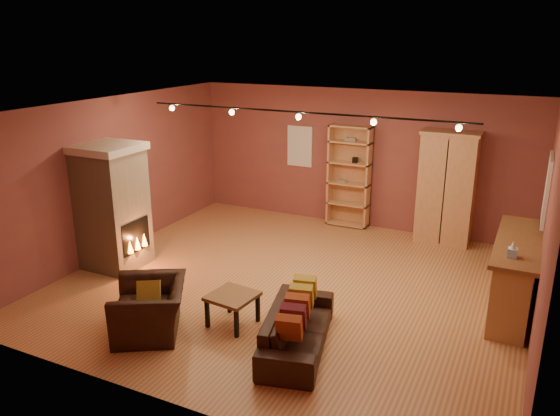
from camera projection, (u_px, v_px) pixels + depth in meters
The scene contains 16 objects.
floor at pixel (292, 284), 8.73m from camera, with size 7.00×7.00×0.00m, color #A7683B.
ceiling at pixel (293, 108), 7.88m from camera, with size 7.00×7.00×0.00m, color brown.
back_wall at pixel (359, 159), 11.09m from camera, with size 7.00×0.02×2.80m, color brown.
left_wall at pixel (115, 176), 9.76m from camera, with size 0.02×6.50×2.80m, color brown.
right_wall at pixel (545, 236), 6.86m from camera, with size 0.02×6.50×2.80m, color brown.
fireplace at pixel (113, 206), 9.15m from camera, with size 1.01×0.98×2.12m.
back_window at pixel (300, 146), 11.57m from camera, with size 0.56×0.04×0.86m, color silver.
bookcase at pixel (350, 175), 11.15m from camera, with size 0.86×0.33×2.10m.
armoire at pixel (447, 188), 10.21m from camera, with size 1.06×0.60×2.15m.
bar_counter at pixel (514, 274), 7.80m from camera, with size 0.60×2.23×1.07m.
tissue_box at pixel (513, 250), 7.04m from camera, with size 0.13×0.13×0.23m.
right_window at pixel (547, 189), 7.99m from camera, with size 0.05×0.90×1.00m, color silver.
loveseat at pixel (298, 320), 6.89m from camera, with size 0.94×1.89×0.76m.
armchair at pixel (149, 300), 7.21m from camera, with size 1.14×1.26×0.92m.
coffee_table at pixel (232, 299), 7.42m from camera, with size 0.66×0.66×0.45m.
track_rail at pixel (299, 114), 8.09m from camera, with size 5.20×0.09×0.13m.
Camera 1 is at (3.28, -7.24, 3.82)m, focal length 35.00 mm.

